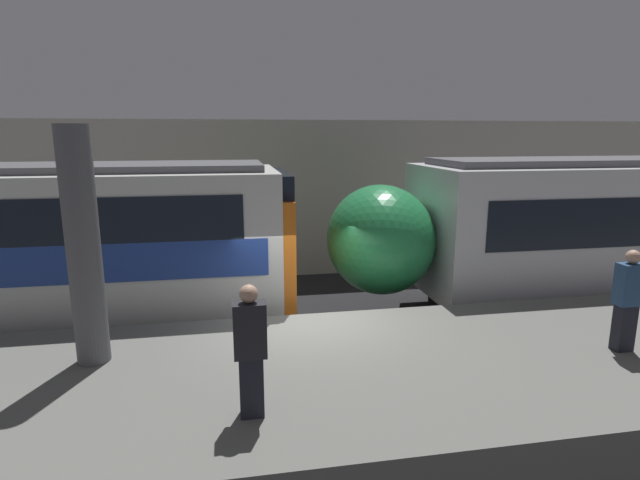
# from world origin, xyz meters

# --- Properties ---
(ground_plane) EXTENTS (120.00, 120.00, 0.00)m
(ground_plane) POSITION_xyz_m (0.00, 0.00, 0.00)
(ground_plane) COLOR black
(platform) EXTENTS (40.00, 4.36, 1.09)m
(platform) POSITION_xyz_m (0.00, -2.18, 0.55)
(platform) COLOR slate
(platform) RESTS_ON ground
(station_rear_barrier) EXTENTS (50.00, 0.15, 4.79)m
(station_rear_barrier) POSITION_xyz_m (0.00, 6.44, 2.39)
(station_rear_barrier) COLOR #9E998E
(station_rear_barrier) RESTS_ON ground
(support_pillar_near) EXTENTS (0.46, 0.46, 3.42)m
(support_pillar_near) POSITION_xyz_m (-3.33, -1.36, 2.80)
(support_pillar_near) COLOR #56565B
(support_pillar_near) RESTS_ON platform
(person_waiting) EXTENTS (0.38, 0.24, 1.59)m
(person_waiting) POSITION_xyz_m (4.62, -2.44, 1.93)
(person_waiting) COLOR black
(person_waiting) RESTS_ON platform
(person_walking) EXTENTS (0.38, 0.24, 1.62)m
(person_walking) POSITION_xyz_m (-1.10, -3.26, 1.94)
(person_walking) COLOR black
(person_walking) RESTS_ON platform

